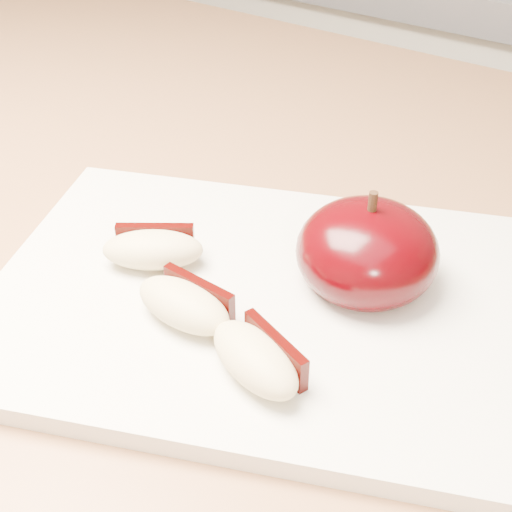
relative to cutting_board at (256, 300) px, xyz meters
The scene contains 5 objects.
cutting_board is the anchor object (origin of this frame).
apple_half 0.07m from the cutting_board, 43.65° to the left, with size 0.08×0.08×0.07m.
apple_wedge_a 0.07m from the cutting_board, behind, with size 0.06×0.06×0.02m.
apple_wedge_b 0.05m from the cutting_board, 114.79° to the right, with size 0.06×0.03×0.02m.
apple_wedge_c 0.06m from the cutting_board, 55.49° to the right, with size 0.06×0.05×0.02m.
Camera 1 is at (0.08, 0.14, 1.17)m, focal length 50.00 mm.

